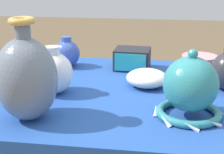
{
  "coord_description": "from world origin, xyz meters",
  "views": [
    {
      "loc": [
        0.17,
        -1.08,
        1.19
      ],
      "look_at": [
        0.04,
        -0.18,
        0.89
      ],
      "focal_mm": 55.0,
      "sensor_mm": 36.0,
      "label": 1
    }
  ],
  "objects_px": {
    "vase_tall_bulbous": "(26,78)",
    "jar_round_cobalt": "(67,53)",
    "pot_squat_rose": "(199,65)",
    "mosaic_tile_box": "(132,59)",
    "jar_round_porcelain": "(53,73)",
    "bowl_shallow_ivory": "(147,78)",
    "vase_dome_bell": "(190,89)"
  },
  "relations": [
    {
      "from": "vase_tall_bulbous",
      "to": "jar_round_cobalt",
      "type": "bearing_deg",
      "value": 93.79
    },
    {
      "from": "pot_squat_rose",
      "to": "jar_round_cobalt",
      "type": "relative_size",
      "value": 1.08
    },
    {
      "from": "mosaic_tile_box",
      "to": "jar_round_porcelain",
      "type": "relative_size",
      "value": 0.93
    },
    {
      "from": "vase_tall_bulbous",
      "to": "jar_round_porcelain",
      "type": "xyz_separation_m",
      "value": [
        0.01,
        0.2,
        -0.05
      ]
    },
    {
      "from": "vase_tall_bulbous",
      "to": "bowl_shallow_ivory",
      "type": "height_order",
      "value": "vase_tall_bulbous"
    },
    {
      "from": "vase_tall_bulbous",
      "to": "vase_dome_bell",
      "type": "height_order",
      "value": "vase_tall_bulbous"
    },
    {
      "from": "pot_squat_rose",
      "to": "jar_round_cobalt",
      "type": "height_order",
      "value": "jar_round_cobalt"
    },
    {
      "from": "pot_squat_rose",
      "to": "jar_round_porcelain",
      "type": "distance_m",
      "value": 0.56
    },
    {
      "from": "vase_tall_bulbous",
      "to": "bowl_shallow_ivory",
      "type": "relative_size",
      "value": 1.92
    },
    {
      "from": "pot_squat_rose",
      "to": "bowl_shallow_ivory",
      "type": "bearing_deg",
      "value": -137.93
    },
    {
      "from": "jar_round_cobalt",
      "to": "bowl_shallow_ivory",
      "type": "distance_m",
      "value": 0.39
    },
    {
      "from": "vase_dome_bell",
      "to": "mosaic_tile_box",
      "type": "bearing_deg",
      "value": 114.05
    },
    {
      "from": "bowl_shallow_ivory",
      "to": "mosaic_tile_box",
      "type": "bearing_deg",
      "value": 108.67
    },
    {
      "from": "mosaic_tile_box",
      "to": "bowl_shallow_ivory",
      "type": "xyz_separation_m",
      "value": [
        0.07,
        -0.21,
        -0.01
      ]
    },
    {
      "from": "jar_round_cobalt",
      "to": "jar_round_porcelain",
      "type": "height_order",
      "value": "jar_round_porcelain"
    },
    {
      "from": "jar_round_cobalt",
      "to": "vase_tall_bulbous",
      "type": "bearing_deg",
      "value": -86.21
    },
    {
      "from": "pot_squat_rose",
      "to": "jar_round_porcelain",
      "type": "relative_size",
      "value": 0.87
    },
    {
      "from": "vase_tall_bulbous",
      "to": "mosaic_tile_box",
      "type": "height_order",
      "value": "vase_tall_bulbous"
    },
    {
      "from": "bowl_shallow_ivory",
      "to": "vase_tall_bulbous",
      "type": "bearing_deg",
      "value": -134.5
    },
    {
      "from": "mosaic_tile_box",
      "to": "jar_round_porcelain",
      "type": "distance_m",
      "value": 0.39
    },
    {
      "from": "mosaic_tile_box",
      "to": "vase_dome_bell",
      "type": "bearing_deg",
      "value": -63.16
    },
    {
      "from": "vase_tall_bulbous",
      "to": "vase_dome_bell",
      "type": "relative_size",
      "value": 1.4
    },
    {
      "from": "mosaic_tile_box",
      "to": "vase_tall_bulbous",
      "type": "bearing_deg",
      "value": -111.7
    },
    {
      "from": "vase_dome_bell",
      "to": "jar_round_porcelain",
      "type": "bearing_deg",
      "value": 163.6
    },
    {
      "from": "pot_squat_rose",
      "to": "bowl_shallow_ivory",
      "type": "xyz_separation_m",
      "value": [
        -0.19,
        -0.17,
        -0.01
      ]
    },
    {
      "from": "vase_dome_bell",
      "to": "jar_round_porcelain",
      "type": "height_order",
      "value": "vase_dome_bell"
    },
    {
      "from": "bowl_shallow_ivory",
      "to": "vase_dome_bell",
      "type": "bearing_deg",
      "value": -61.55
    },
    {
      "from": "vase_dome_bell",
      "to": "jar_round_cobalt",
      "type": "bearing_deg",
      "value": 137.07
    },
    {
      "from": "mosaic_tile_box",
      "to": "pot_squat_rose",
      "type": "xyz_separation_m",
      "value": [
        0.26,
        -0.03,
        -0.0
      ]
    },
    {
      "from": "vase_tall_bulbous",
      "to": "mosaic_tile_box",
      "type": "xyz_separation_m",
      "value": [
        0.24,
        0.52,
        -0.08
      ]
    },
    {
      "from": "pot_squat_rose",
      "to": "bowl_shallow_ivory",
      "type": "distance_m",
      "value": 0.26
    },
    {
      "from": "jar_round_porcelain",
      "to": "pot_squat_rose",
      "type": "bearing_deg",
      "value": 29.9
    }
  ]
}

